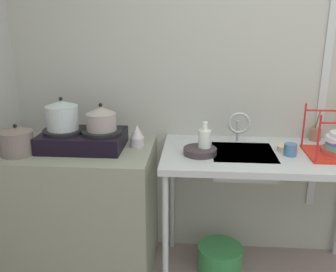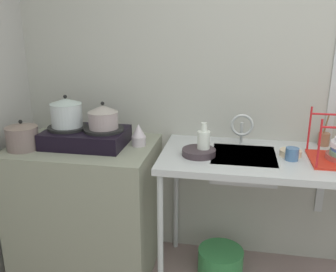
{
  "view_description": "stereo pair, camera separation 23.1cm",
  "coord_description": "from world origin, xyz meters",
  "px_view_note": "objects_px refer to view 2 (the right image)",
  "views": [
    {
      "loc": [
        -0.71,
        -0.82,
        1.67
      ],
      "look_at": [
        -0.88,
        1.38,
        0.98
      ],
      "focal_mm": 39.68,
      "sensor_mm": 36.0,
      "label": 1
    },
    {
      "loc": [
        -0.48,
        -0.79,
        1.67
      ],
      "look_at": [
        -0.88,
        1.38,
        0.98
      ],
      "focal_mm": 39.68,
      "sensor_mm": 36.0,
      "label": 2
    }
  ],
  "objects_px": {
    "pot_on_right_burner": "(103,117)",
    "faucet": "(242,126)",
    "pot_beside_stove": "(22,136)",
    "percolator": "(139,135)",
    "utensil_jar": "(324,139)",
    "cup_by_rack": "(292,154)",
    "sink_basin": "(243,164)",
    "small_bowl_on_drainboard": "(290,153)",
    "bottle_by_sink": "(204,142)",
    "pot_on_left_burner": "(66,112)",
    "stove": "(86,136)",
    "frying_pan": "(199,152)",
    "bucket_on_floor": "(220,262)"
  },
  "relations": [
    {
      "from": "small_bowl_on_drainboard",
      "to": "utensil_jar",
      "type": "bearing_deg",
      "value": 45.74
    },
    {
      "from": "pot_on_left_burner",
      "to": "stove",
      "type": "bearing_deg",
      "value": 0.0
    },
    {
      "from": "pot_on_left_burner",
      "to": "percolator",
      "type": "height_order",
      "value": "pot_on_left_burner"
    },
    {
      "from": "pot_beside_stove",
      "to": "percolator",
      "type": "relative_size",
      "value": 1.41
    },
    {
      "from": "pot_on_left_burner",
      "to": "frying_pan",
      "type": "distance_m",
      "value": 0.89
    },
    {
      "from": "pot_on_right_burner",
      "to": "faucet",
      "type": "bearing_deg",
      "value": 10.51
    },
    {
      "from": "pot_on_right_burner",
      "to": "bucket_on_floor",
      "type": "bearing_deg",
      "value": 1.97
    },
    {
      "from": "pot_on_left_burner",
      "to": "cup_by_rack",
      "type": "relative_size",
      "value": 2.7
    },
    {
      "from": "pot_beside_stove",
      "to": "faucet",
      "type": "distance_m",
      "value": 1.39
    },
    {
      "from": "sink_basin",
      "to": "cup_by_rack",
      "type": "relative_size",
      "value": 4.99
    },
    {
      "from": "pot_beside_stove",
      "to": "utensil_jar",
      "type": "bearing_deg",
      "value": 12.65
    },
    {
      "from": "bucket_on_floor",
      "to": "stove",
      "type": "bearing_deg",
      "value": -178.3
    },
    {
      "from": "pot_on_left_burner",
      "to": "frying_pan",
      "type": "relative_size",
      "value": 1.02
    },
    {
      "from": "stove",
      "to": "small_bowl_on_drainboard",
      "type": "bearing_deg",
      "value": 1.38
    },
    {
      "from": "stove",
      "to": "bottle_by_sink",
      "type": "bearing_deg",
      "value": -3.25
    },
    {
      "from": "bucket_on_floor",
      "to": "pot_on_left_burner",
      "type": "bearing_deg",
      "value": -178.51
    },
    {
      "from": "small_bowl_on_drainboard",
      "to": "bottle_by_sink",
      "type": "bearing_deg",
      "value": -171.82
    },
    {
      "from": "pot_beside_stove",
      "to": "bottle_by_sink",
      "type": "bearing_deg",
      "value": 5.39
    },
    {
      "from": "bottle_by_sink",
      "to": "pot_on_left_burner",
      "type": "bearing_deg",
      "value": 177.2
    },
    {
      "from": "pot_on_right_burner",
      "to": "small_bowl_on_drainboard",
      "type": "height_order",
      "value": "pot_on_right_burner"
    },
    {
      "from": "pot_beside_stove",
      "to": "frying_pan",
      "type": "xyz_separation_m",
      "value": [
        1.11,
        0.09,
        -0.07
      ]
    },
    {
      "from": "percolator",
      "to": "bottle_by_sink",
      "type": "relative_size",
      "value": 0.71
    },
    {
      "from": "cup_by_rack",
      "to": "small_bowl_on_drainboard",
      "type": "distance_m",
      "value": 0.07
    },
    {
      "from": "pot_on_left_burner",
      "to": "bucket_on_floor",
      "type": "relative_size",
      "value": 0.67
    },
    {
      "from": "cup_by_rack",
      "to": "utensil_jar",
      "type": "xyz_separation_m",
      "value": [
        0.24,
        0.31,
        0.01
      ]
    },
    {
      "from": "faucet",
      "to": "pot_on_left_burner",
      "type": "bearing_deg",
      "value": -171.78
    },
    {
      "from": "small_bowl_on_drainboard",
      "to": "bottle_by_sink",
      "type": "relative_size",
      "value": 0.64
    },
    {
      "from": "frying_pan",
      "to": "cup_by_rack",
      "type": "height_order",
      "value": "cup_by_rack"
    },
    {
      "from": "pot_on_right_burner",
      "to": "pot_on_left_burner",
      "type": "bearing_deg",
      "value": -180.0
    },
    {
      "from": "cup_by_rack",
      "to": "sink_basin",
      "type": "bearing_deg",
      "value": 171.74
    },
    {
      "from": "frying_pan",
      "to": "bottle_by_sink",
      "type": "distance_m",
      "value": 0.07
    },
    {
      "from": "sink_basin",
      "to": "faucet",
      "type": "xyz_separation_m",
      "value": [
        -0.02,
        0.16,
        0.2
      ]
    },
    {
      "from": "pot_on_right_burner",
      "to": "utensil_jar",
      "type": "distance_m",
      "value": 1.43
    },
    {
      "from": "pot_beside_stove",
      "to": "cup_by_rack",
      "type": "relative_size",
      "value": 2.63
    },
    {
      "from": "sink_basin",
      "to": "stove",
      "type": "bearing_deg",
      "value": 179.93
    },
    {
      "from": "pot_on_left_burner",
      "to": "cup_by_rack",
      "type": "height_order",
      "value": "pot_on_left_burner"
    },
    {
      "from": "pot_on_right_burner",
      "to": "percolator",
      "type": "xyz_separation_m",
      "value": [
        0.21,
        0.05,
        -0.13
      ]
    },
    {
      "from": "pot_on_left_burner",
      "to": "small_bowl_on_drainboard",
      "type": "xyz_separation_m",
      "value": [
        1.41,
        0.03,
        -0.2
      ]
    },
    {
      "from": "percolator",
      "to": "sink_basin",
      "type": "bearing_deg",
      "value": -4.76
    },
    {
      "from": "faucet",
      "to": "bucket_on_floor",
      "type": "bearing_deg",
      "value": -124.27
    },
    {
      "from": "sink_basin",
      "to": "bucket_on_floor",
      "type": "distance_m",
      "value": 0.75
    },
    {
      "from": "stove",
      "to": "percolator",
      "type": "relative_size",
      "value": 3.61
    },
    {
      "from": "sink_basin",
      "to": "small_bowl_on_drainboard",
      "type": "distance_m",
      "value": 0.29
    },
    {
      "from": "sink_basin",
      "to": "pot_beside_stove",
      "type": "bearing_deg",
      "value": -173.81
    },
    {
      "from": "stove",
      "to": "frying_pan",
      "type": "distance_m",
      "value": 0.75
    },
    {
      "from": "pot_on_right_burner",
      "to": "faucet",
      "type": "xyz_separation_m",
      "value": [
        0.87,
        0.16,
        -0.06
      ]
    },
    {
      "from": "pot_on_left_burner",
      "to": "sink_basin",
      "type": "xyz_separation_m",
      "value": [
        1.14,
        -0.0,
        -0.28
      ]
    },
    {
      "from": "percolator",
      "to": "frying_pan",
      "type": "bearing_deg",
      "value": -16.05
    },
    {
      "from": "stove",
      "to": "percolator",
      "type": "distance_m",
      "value": 0.34
    },
    {
      "from": "stove",
      "to": "bottle_by_sink",
      "type": "relative_size",
      "value": 2.58
    }
  ]
}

